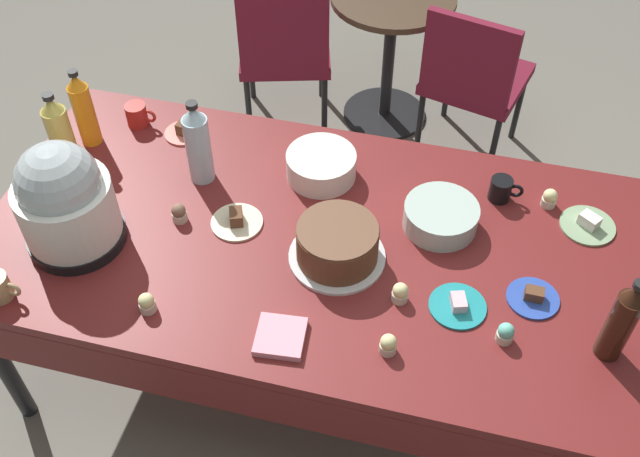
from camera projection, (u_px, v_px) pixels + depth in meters
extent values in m
plane|color=slate|center=(320.00, 364.00, 2.95)|extent=(9.00, 9.00, 0.00)
cube|color=maroon|center=(320.00, 243.00, 2.41)|extent=(2.20, 1.10, 0.04)
cylinder|color=black|center=(0.00, 359.00, 2.55)|extent=(0.06, 0.06, 0.71)
cylinder|color=black|center=(116.00, 177.00, 3.16)|extent=(0.06, 0.06, 0.71)
cylinder|color=black|center=(609.00, 268.00, 2.82)|extent=(0.06, 0.06, 0.71)
cube|color=maroon|center=(274.00, 405.00, 2.13)|extent=(2.20, 0.01, 0.18)
cube|color=maroon|center=(355.00, 159.00, 2.85)|extent=(2.20, 0.01, 0.18)
cylinder|color=silver|center=(337.00, 256.00, 2.34)|extent=(0.31, 0.31, 0.01)
cylinder|color=brown|center=(337.00, 243.00, 2.29)|extent=(0.26, 0.26, 0.12)
cylinder|color=brown|center=(338.00, 230.00, 2.25)|extent=(0.25, 0.25, 0.01)
cylinder|color=black|center=(77.00, 235.00, 2.38)|extent=(0.31, 0.31, 0.04)
cylinder|color=white|center=(68.00, 210.00, 2.29)|extent=(0.30, 0.30, 0.20)
sphere|color=#B2BCC1|center=(58.00, 182.00, 2.21)|extent=(0.26, 0.26, 0.26)
cylinder|color=#B2C6BC|center=(441.00, 216.00, 2.41)|extent=(0.24, 0.24, 0.08)
cylinder|color=silver|center=(321.00, 165.00, 2.56)|extent=(0.24, 0.24, 0.09)
cylinder|color=teal|center=(457.00, 306.00, 2.21)|extent=(0.17, 0.17, 0.01)
cube|color=beige|center=(458.00, 302.00, 2.19)|extent=(0.06, 0.07, 0.03)
cylinder|color=beige|center=(236.00, 223.00, 2.44)|extent=(0.17, 0.17, 0.01)
cube|color=brown|center=(236.00, 218.00, 2.42)|extent=(0.06, 0.07, 0.05)
cylinder|color=#E07266|center=(184.00, 133.00, 2.75)|extent=(0.14, 0.14, 0.01)
cube|color=brown|center=(183.00, 128.00, 2.73)|extent=(0.04, 0.05, 0.05)
cylinder|color=#2D4CB2|center=(533.00, 298.00, 2.23)|extent=(0.16, 0.16, 0.01)
cube|color=brown|center=(534.00, 294.00, 2.21)|extent=(0.06, 0.04, 0.04)
cylinder|color=#8CA87F|center=(587.00, 226.00, 2.43)|extent=(0.18, 0.18, 0.01)
cube|color=white|center=(589.00, 221.00, 2.41)|extent=(0.08, 0.07, 0.04)
cylinder|color=beige|center=(400.00, 296.00, 2.22)|extent=(0.05, 0.05, 0.03)
sphere|color=beige|center=(400.00, 290.00, 2.20)|extent=(0.05, 0.05, 0.05)
cylinder|color=beige|center=(180.00, 217.00, 2.44)|extent=(0.05, 0.05, 0.03)
sphere|color=brown|center=(178.00, 211.00, 2.42)|extent=(0.05, 0.05, 0.05)
cylinder|color=beige|center=(504.00, 337.00, 2.12)|extent=(0.05, 0.05, 0.03)
sphere|color=#6BC6B2|center=(506.00, 331.00, 2.10)|extent=(0.05, 0.05, 0.05)
cylinder|color=beige|center=(548.00, 202.00, 2.49)|extent=(0.05, 0.05, 0.03)
sphere|color=beige|center=(550.00, 196.00, 2.47)|extent=(0.05, 0.05, 0.05)
cylinder|color=beige|center=(388.00, 348.00, 2.10)|extent=(0.05, 0.05, 0.03)
sphere|color=beige|center=(388.00, 342.00, 2.08)|extent=(0.05, 0.05, 0.05)
cylinder|color=beige|center=(148.00, 306.00, 2.19)|extent=(0.05, 0.05, 0.03)
sphere|color=beige|center=(146.00, 301.00, 2.17)|extent=(0.05, 0.05, 0.05)
cylinder|color=gold|center=(62.00, 139.00, 2.55)|extent=(0.08, 0.08, 0.24)
cone|color=gold|center=(51.00, 105.00, 2.44)|extent=(0.08, 0.08, 0.05)
cylinder|color=black|center=(48.00, 97.00, 2.41)|extent=(0.04, 0.04, 0.02)
cylinder|color=silver|center=(199.00, 149.00, 2.50)|extent=(0.09, 0.09, 0.26)
cone|color=silver|center=(193.00, 114.00, 2.39)|extent=(0.08, 0.08, 0.05)
cylinder|color=black|center=(192.00, 105.00, 2.36)|extent=(0.04, 0.04, 0.02)
cylinder|color=orange|center=(85.00, 115.00, 2.64)|extent=(0.07, 0.07, 0.24)
cone|color=orange|center=(75.00, 81.00, 2.53)|extent=(0.07, 0.07, 0.05)
cylinder|color=black|center=(73.00, 73.00, 2.50)|extent=(0.03, 0.03, 0.02)
cylinder|color=#33190F|center=(619.00, 326.00, 2.02)|extent=(0.07, 0.07, 0.24)
cone|color=#33190F|center=(636.00, 293.00, 1.91)|extent=(0.07, 0.07, 0.05)
cylinder|color=black|center=(640.00, 285.00, 1.88)|extent=(0.03, 0.03, 0.02)
torus|color=tan|center=(12.00, 289.00, 2.20)|extent=(0.06, 0.01, 0.06)
cylinder|color=black|center=(500.00, 189.00, 2.49)|extent=(0.07, 0.07, 0.08)
torus|color=black|center=(515.00, 191.00, 2.48)|extent=(0.05, 0.01, 0.05)
cylinder|color=#B2231E|center=(137.00, 115.00, 2.76)|extent=(0.08, 0.08, 0.09)
torus|color=#B2231E|center=(149.00, 116.00, 2.75)|extent=(0.05, 0.01, 0.05)
cube|color=pink|center=(280.00, 337.00, 2.13)|extent=(0.15, 0.15, 0.02)
cube|color=maroon|center=(285.00, 50.00, 3.68)|extent=(0.55, 0.55, 0.05)
cube|color=maroon|center=(283.00, 34.00, 3.38)|extent=(0.41, 0.16, 0.40)
cylinder|color=black|center=(322.00, 65.00, 3.98)|extent=(0.04, 0.04, 0.40)
cylinder|color=black|center=(251.00, 67.00, 3.97)|extent=(0.04, 0.04, 0.40)
cylinder|color=black|center=(324.00, 109.00, 3.72)|extent=(0.04, 0.04, 0.40)
cylinder|color=black|center=(249.00, 111.00, 3.71)|extent=(0.04, 0.04, 0.40)
cube|color=maroon|center=(477.00, 79.00, 3.52)|extent=(0.53, 0.53, 0.05)
cube|color=maroon|center=(469.00, 60.00, 3.24)|extent=(0.41, 0.14, 0.40)
cylinder|color=black|center=(518.00, 106.00, 3.74)|extent=(0.04, 0.04, 0.40)
cylinder|color=black|center=(448.00, 85.00, 3.86)|extent=(0.04, 0.04, 0.40)
cylinder|color=black|center=(493.00, 150.00, 3.51)|extent=(0.04, 0.04, 0.40)
cylinder|color=black|center=(419.00, 126.00, 3.64)|extent=(0.04, 0.04, 0.40)
cylinder|color=black|center=(389.00, 60.00, 3.75)|extent=(0.06, 0.06, 0.67)
cylinder|color=black|center=(384.00, 114.00, 4.00)|extent=(0.44, 0.44, 0.02)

